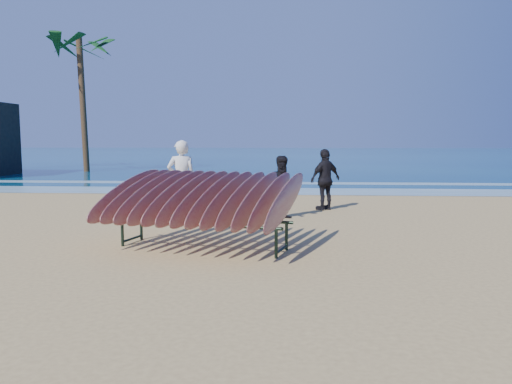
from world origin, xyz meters
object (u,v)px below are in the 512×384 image
(surfboard_rack, at_px, (202,198))
(palm_mid, at_px, (81,48))
(person_white, at_px, (182,180))
(person_dark_b, at_px, (325,179))
(person_dark_a, at_px, (283,187))

(surfboard_rack, relative_size, palm_mid, 0.46)
(person_white, height_order, person_dark_b, person_white)
(person_white, bearing_deg, person_dark_b, -166.17)
(palm_mid, bearing_deg, person_dark_a, -54.33)
(surfboard_rack, relative_size, person_dark_b, 2.19)
(surfboard_rack, height_order, palm_mid, palm_mid)
(person_dark_a, height_order, palm_mid, palm_mid)
(surfboard_rack, bearing_deg, palm_mid, 132.56)
(person_dark_b, bearing_deg, surfboard_rack, 25.99)
(person_white, bearing_deg, palm_mid, -72.11)
(person_white, distance_m, person_dark_b, 4.06)
(person_dark_a, distance_m, person_dark_b, 1.99)
(person_white, xyz_separation_m, palm_mid, (-9.64, 17.05, 6.33))
(surfboard_rack, height_order, person_dark_a, person_dark_a)
(person_white, height_order, person_dark_a, person_white)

